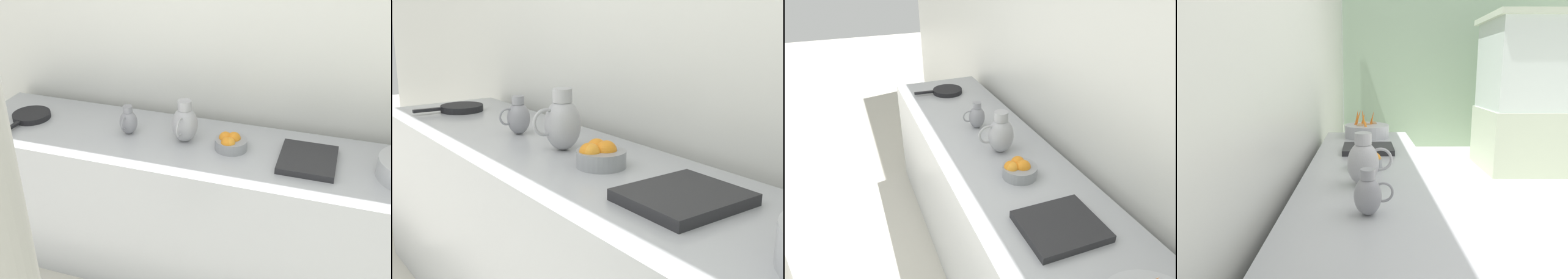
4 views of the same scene
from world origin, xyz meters
TOP-DOWN VIEW (x-y plane):
  - tile_wall_left at (-1.95, 0.37)m, footprint 0.10×8.61m
  - back_wall_green at (2.10, 4.83)m, footprint 8.00×0.10m
  - prep_counter at (-1.49, -0.13)m, footprint 0.69×2.83m
  - vegetable_colander at (-1.50, 1.06)m, footprint 0.37×0.37m
  - orange_bowl at (-1.51, 0.09)m, footprint 0.18×0.18m
  - metal_pitcher_tall at (-1.52, -0.19)m, footprint 0.21×0.15m
  - metal_pitcher_short at (-1.51, -0.53)m, footprint 0.15×0.11m
  - counter_sink_basin at (-1.49, 0.53)m, footprint 0.34×0.30m
  - glass_block_booth at (0.99, 3.22)m, footprint 1.57×1.20m

SIDE VIEW (x-z plane):
  - prep_counter at x=-1.49m, z-range 0.00..0.90m
  - counter_sink_basin at x=-1.49m, z-range 0.90..0.94m
  - orange_bowl at x=-1.51m, z-range 0.90..1.00m
  - vegetable_colander at x=-1.50m, z-range 0.84..1.07m
  - metal_pitcher_short at x=-1.51m, z-range 0.90..1.07m
  - metal_pitcher_tall at x=-1.52m, z-range 0.89..1.14m
  - glass_block_booth at x=0.99m, z-range -0.01..2.22m
  - tile_wall_left at x=-1.95m, z-range 0.00..3.00m
  - back_wall_green at x=2.10m, z-range 0.00..3.00m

